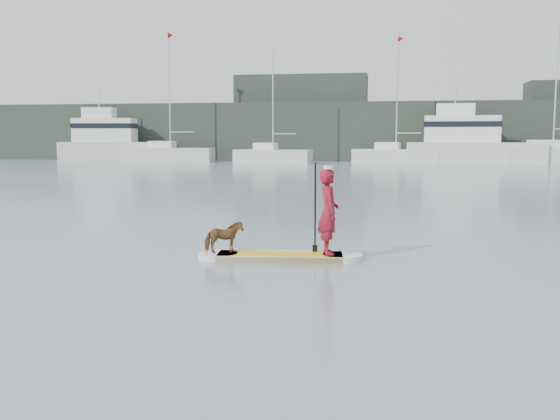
% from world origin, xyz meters
% --- Properties ---
extents(ground, '(140.00, 140.00, 0.00)m').
position_xyz_m(ground, '(0.00, 0.00, 0.00)').
color(ground, slate).
rests_on(ground, ground).
extents(paddleboard, '(3.29, 1.07, 0.12)m').
position_xyz_m(paddleboard, '(-3.05, -1.00, 0.06)').
color(paddleboard, gold).
rests_on(paddleboard, ground).
extents(paddler, '(0.55, 0.70, 1.70)m').
position_xyz_m(paddler, '(-2.10, -0.90, 0.97)').
color(paddler, maroon).
rests_on(paddler, paddleboard).
extents(white_cap, '(0.22, 0.22, 0.07)m').
position_xyz_m(white_cap, '(-2.10, -0.90, 1.85)').
color(white_cap, silver).
rests_on(white_cap, paddler).
extents(dog, '(0.83, 0.69, 0.64)m').
position_xyz_m(dog, '(-4.18, -1.12, 0.44)').
color(dog, brown).
rests_on(dog, paddleboard).
extents(paddle, '(0.10, 0.30, 2.00)m').
position_xyz_m(paddle, '(-2.38, -0.69, 0.80)').
color(paddle, black).
rests_on(paddle, ground).
extents(sailboat_b, '(8.59, 2.93, 12.62)m').
position_xyz_m(sailboat_b, '(-22.19, 46.48, 0.88)').
color(sailboat_b, silver).
rests_on(sailboat_b, ground).
extents(sailboat_c, '(7.40, 3.15, 10.31)m').
position_xyz_m(sailboat_c, '(-11.47, 44.57, 0.76)').
color(sailboat_c, silver).
rests_on(sailboat_c, ground).
extents(sailboat_d, '(8.21, 3.62, 11.69)m').
position_xyz_m(sailboat_d, '(-0.09, 46.41, 0.84)').
color(sailboat_d, silver).
rests_on(sailboat_d, ground).
extents(sailboat_e, '(8.57, 3.16, 12.25)m').
position_xyz_m(sailboat_e, '(13.61, 45.69, 0.88)').
color(sailboat_e, silver).
rests_on(sailboat_e, ground).
extents(motor_yacht_a, '(12.29, 4.53, 7.24)m').
position_xyz_m(motor_yacht_a, '(6.51, 46.31, 2.04)').
color(motor_yacht_a, silver).
rests_on(motor_yacht_a, ground).
extents(motor_yacht_b, '(11.30, 5.30, 7.17)m').
position_xyz_m(motor_yacht_b, '(-28.65, 47.07, 2.02)').
color(motor_yacht_b, silver).
rests_on(motor_yacht_b, ground).
extents(shore_mass, '(90.00, 6.00, 6.00)m').
position_xyz_m(shore_mass, '(0.00, 53.00, 3.00)').
color(shore_mass, '#202923').
rests_on(shore_mass, ground).
extents(shore_building_west, '(14.00, 4.00, 9.00)m').
position_xyz_m(shore_building_west, '(-10.00, 54.00, 4.50)').
color(shore_building_west, '#202923').
rests_on(shore_building_west, ground).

